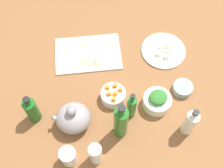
{
  "coord_description": "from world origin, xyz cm",
  "views": [
    {
      "loc": [
        7.38,
        69.77,
        133.9
      ],
      "look_at": [
        0.0,
        0.0,
        8.0
      ],
      "focal_mm": 47.55,
      "sensor_mm": 36.0,
      "label": 1
    }
  ],
  "objects_px": {
    "bowl_small_side": "(183,88)",
    "teapot": "(73,118)",
    "bottle_1": "(32,110)",
    "drinking_glass_0": "(68,156)",
    "bottle_3": "(190,123)",
    "plate_tofu": "(163,51)",
    "cutting_board": "(88,54)",
    "bottle_0": "(131,107)",
    "bowl_carrots": "(113,96)",
    "bottle_2": "(121,122)",
    "bowl_greens": "(157,102)",
    "drinking_glass_1": "(96,154)"
  },
  "relations": [
    {
      "from": "bowl_small_side",
      "to": "teapot",
      "type": "distance_m",
      "value": 0.56
    },
    {
      "from": "bottle_3",
      "to": "drinking_glass_0",
      "type": "relative_size",
      "value": 2.08
    },
    {
      "from": "cutting_board",
      "to": "bottle_0",
      "type": "relative_size",
      "value": 1.84
    },
    {
      "from": "bottle_0",
      "to": "drinking_glass_0",
      "type": "bearing_deg",
      "value": 32.64
    },
    {
      "from": "plate_tofu",
      "to": "teapot",
      "type": "relative_size",
      "value": 1.33
    },
    {
      "from": "bottle_0",
      "to": "bottle_2",
      "type": "height_order",
      "value": "bottle_2"
    },
    {
      "from": "bowl_small_side",
      "to": "bottle_2",
      "type": "xyz_separation_m",
      "value": [
        0.33,
        0.18,
        0.09
      ]
    },
    {
      "from": "bowl_small_side",
      "to": "drinking_glass_0",
      "type": "relative_size",
      "value": 1.03
    },
    {
      "from": "cutting_board",
      "to": "bowl_carrots",
      "type": "height_order",
      "value": "bowl_carrots"
    },
    {
      "from": "plate_tofu",
      "to": "bowl_carrots",
      "type": "xyz_separation_m",
      "value": [
        0.3,
        0.25,
        0.02
      ]
    },
    {
      "from": "plate_tofu",
      "to": "bottle_2",
      "type": "distance_m",
      "value": 0.52
    },
    {
      "from": "bowl_small_side",
      "to": "bottle_2",
      "type": "height_order",
      "value": "bottle_2"
    },
    {
      "from": "bowl_greens",
      "to": "bottle_2",
      "type": "relative_size",
      "value": 0.51
    },
    {
      "from": "bottle_0",
      "to": "drinking_glass_1",
      "type": "distance_m",
      "value": 0.27
    },
    {
      "from": "drinking_glass_0",
      "to": "bottle_2",
      "type": "bearing_deg",
      "value": -155.78
    },
    {
      "from": "teapot",
      "to": "drinking_glass_1",
      "type": "relative_size",
      "value": 1.26
    },
    {
      "from": "bottle_3",
      "to": "drinking_glass_0",
      "type": "height_order",
      "value": "bottle_3"
    },
    {
      "from": "bottle_2",
      "to": "drinking_glass_0",
      "type": "distance_m",
      "value": 0.27
    },
    {
      "from": "cutting_board",
      "to": "bottle_3",
      "type": "bearing_deg",
      "value": 132.0
    },
    {
      "from": "plate_tofu",
      "to": "drinking_glass_0",
      "type": "height_order",
      "value": "drinking_glass_0"
    },
    {
      "from": "bottle_1",
      "to": "bottle_3",
      "type": "height_order",
      "value": "bottle_3"
    },
    {
      "from": "bottle_0",
      "to": "bottle_2",
      "type": "relative_size",
      "value": 0.71
    },
    {
      "from": "bowl_carrots",
      "to": "bottle_1",
      "type": "bearing_deg",
      "value": 9.19
    },
    {
      "from": "bowl_carrots",
      "to": "bottle_1",
      "type": "distance_m",
      "value": 0.38
    },
    {
      "from": "plate_tofu",
      "to": "bowl_small_side",
      "type": "height_order",
      "value": "bowl_small_side"
    },
    {
      "from": "plate_tofu",
      "to": "teapot",
      "type": "height_order",
      "value": "teapot"
    },
    {
      "from": "bottle_1",
      "to": "plate_tofu",
      "type": "bearing_deg",
      "value": -155.23
    },
    {
      "from": "cutting_board",
      "to": "drinking_glass_0",
      "type": "height_order",
      "value": "drinking_glass_0"
    },
    {
      "from": "plate_tofu",
      "to": "bottle_3",
      "type": "distance_m",
      "value": 0.46
    },
    {
      "from": "cutting_board",
      "to": "bottle_3",
      "type": "xyz_separation_m",
      "value": [
        -0.43,
        0.47,
        0.08
      ]
    },
    {
      "from": "bottle_2",
      "to": "bowl_small_side",
      "type": "bearing_deg",
      "value": -151.23
    },
    {
      "from": "bottle_0",
      "to": "drinking_glass_0",
      "type": "distance_m",
      "value": 0.35
    },
    {
      "from": "bowl_greens",
      "to": "bowl_small_side",
      "type": "xyz_separation_m",
      "value": [
        -0.14,
        -0.07,
        -0.01
      ]
    },
    {
      "from": "drinking_glass_0",
      "to": "bottle_3",
      "type": "bearing_deg",
      "value": -171.23
    },
    {
      "from": "bowl_carrots",
      "to": "bottle_0",
      "type": "bearing_deg",
      "value": 129.71
    },
    {
      "from": "bottle_1",
      "to": "drinking_glass_0",
      "type": "distance_m",
      "value": 0.27
    },
    {
      "from": "bowl_carrots",
      "to": "bottle_2",
      "type": "distance_m",
      "value": 0.2
    },
    {
      "from": "bowl_greens",
      "to": "drinking_glass_1",
      "type": "xyz_separation_m",
      "value": [
        0.31,
        0.23,
        0.04
      ]
    },
    {
      "from": "bowl_carrots",
      "to": "drinking_glass_0",
      "type": "bearing_deg",
      "value": 51.77
    },
    {
      "from": "teapot",
      "to": "bottle_0",
      "type": "distance_m",
      "value": 0.27
    },
    {
      "from": "bottle_2",
      "to": "bottle_3",
      "type": "height_order",
      "value": "bottle_2"
    },
    {
      "from": "plate_tofu",
      "to": "bottle_2",
      "type": "relative_size",
      "value": 0.89
    },
    {
      "from": "plate_tofu",
      "to": "teapot",
      "type": "xyz_separation_m",
      "value": [
        0.49,
        0.36,
        0.06
      ]
    },
    {
      "from": "bowl_carrots",
      "to": "bottle_1",
      "type": "relative_size",
      "value": 0.63
    },
    {
      "from": "plate_tofu",
      "to": "bowl_greens",
      "type": "relative_size",
      "value": 1.75
    },
    {
      "from": "bottle_2",
      "to": "bowl_greens",
      "type": "bearing_deg",
      "value": -148.3
    },
    {
      "from": "bottle_0",
      "to": "bottle_2",
      "type": "distance_m",
      "value": 0.11
    },
    {
      "from": "cutting_board",
      "to": "plate_tofu",
      "type": "xyz_separation_m",
      "value": [
        -0.4,
        0.02,
        0.0
      ]
    },
    {
      "from": "drinking_glass_0",
      "to": "bowl_greens",
      "type": "bearing_deg",
      "value": -152.31
    },
    {
      "from": "bottle_3",
      "to": "drinking_glass_0",
      "type": "bearing_deg",
      "value": 8.77
    }
  ]
}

